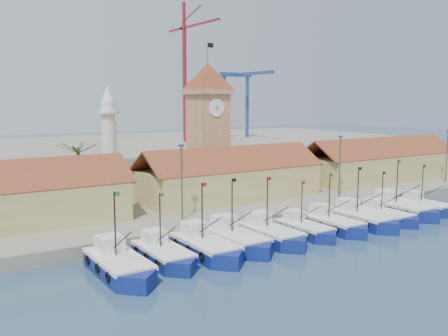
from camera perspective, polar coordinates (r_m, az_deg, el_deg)
ground at (r=57.78m, az=11.71°, el=-8.13°), size 400.00×400.00×0.00m
quay at (r=76.06m, az=-1.04°, el=-3.52°), size 140.00×32.00×1.50m
terminal at (r=155.21m, az=-17.98°, el=2.01°), size 240.00×80.00×2.00m
boat_0 at (r=46.50m, az=-11.79°, el=-11.04°), size 3.85×10.54×7.98m
boat_1 at (r=49.23m, az=-6.81°, el=-9.95°), size 3.45×9.46×7.16m
boat_2 at (r=50.97m, az=-1.95°, el=-9.19°), size 3.79×10.37×7.85m
boat_3 at (r=53.61m, az=1.49°, el=-8.33°), size 3.79×10.38×7.86m
boat_4 at (r=56.00m, az=5.51°, el=-7.68°), size 3.69×10.10×7.64m
boat_5 at (r=59.10m, az=9.35°, el=-7.01°), size 3.23×8.86×6.70m
boat_6 at (r=61.88m, az=12.45°, el=-6.36°), size 3.53×9.66×7.31m
boat_7 at (r=64.95m, az=15.56°, el=-5.74°), size 3.76×10.31×7.80m
boat_8 at (r=68.16m, az=18.06°, el=-5.29°), size 3.30×9.04×6.84m
boat_9 at (r=72.25m, az=19.66°, el=-4.53°), size 3.89×10.65×8.06m
boat_10 at (r=75.65m, az=22.13°, el=-4.19°), size 3.39×9.29×7.03m
hall_center at (r=72.16m, az=0.63°, el=-1.53°), size 27.04×10.13×7.61m
hall_right at (r=93.48m, az=17.24°, el=0.27°), size 31.20×10.13×7.61m
clock_tower at (r=76.37m, az=-1.85°, el=5.00°), size 5.80×5.80×22.70m
minaret at (r=71.91m, az=-13.00°, el=2.85°), size 3.00×3.00×16.30m
palm_tree at (r=68.86m, az=-16.26°, el=-0.40°), size 5.60×5.03×8.39m
lamp_posts at (r=65.63m, az=4.84°, el=-0.30°), size 80.70×0.25×9.03m
crane_red_right at (r=163.40m, az=-4.34°, el=11.60°), size 1.00×31.11×44.42m
gantry at (r=177.77m, az=1.99°, el=9.22°), size 13.00×22.00×23.20m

